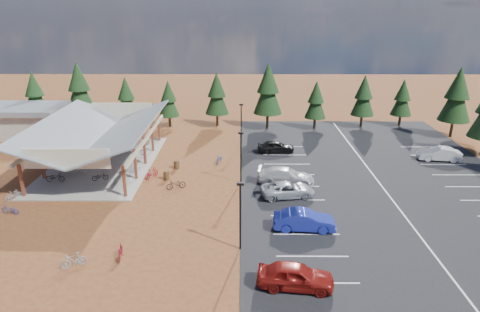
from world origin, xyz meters
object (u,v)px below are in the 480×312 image
at_px(trash_bin_1, 177,164).
at_px(car_3, 286,176).
at_px(bike_5, 128,168).
at_px(bike_6, 137,151).
at_px(bike_11, 120,251).
at_px(lamp_post_1, 241,154).
at_px(bike_4, 100,176).
at_px(trash_bin_0, 166,175).
at_px(bike_14, 219,159).
at_px(car_4, 276,147).
at_px(bike_9, 13,195).
at_px(bike_16, 176,184).
at_px(car_9, 439,154).
at_px(bike_0, 55,177).
at_px(bike_1, 78,169).
at_px(car_2, 288,190).
at_px(car_0, 295,276).
at_px(bike_15, 151,173).
at_px(bike_pavilion, 100,130).
at_px(bike_2, 99,148).
at_px(lamp_post_0, 240,211).
at_px(bike_7, 143,141).
at_px(lamp_post_2, 241,121).
at_px(bike_10, 10,210).
at_px(car_1, 304,220).
at_px(outbuilding, 22,120).
at_px(bike_13, 74,260).
at_px(bike_3, 101,147).

xyz_separation_m(trash_bin_1, car_3, (11.15, -4.08, 0.38)).
relative_size(bike_5, bike_6, 1.05).
relative_size(bike_6, bike_11, 1.06).
xyz_separation_m(lamp_post_1, bike_4, (-13.84, 0.26, -2.47)).
distance_m(trash_bin_0, bike_14, 6.91).
distance_m(trash_bin_0, car_4, 14.07).
relative_size(bike_9, car_4, 0.35).
relative_size(bike_11, bike_16, 0.89).
bearing_deg(bike_6, bike_9, 154.31).
relative_size(bike_6, car_9, 0.38).
xyz_separation_m(bike_0, bike_1, (1.49, 2.02, 0.03)).
height_order(lamp_post_1, bike_5, lamp_post_1).
bearing_deg(car_2, car_0, 167.28).
bearing_deg(bike_15, bike_pavilion, 2.70).
bearing_deg(bike_5, bike_1, 103.09).
relative_size(trash_bin_1, bike_5, 0.49).
bearing_deg(car_4, bike_15, 116.94).
bearing_deg(bike_2, lamp_post_0, -144.21).
relative_size(bike_11, bike_15, 0.93).
xyz_separation_m(bike_7, bike_15, (3.17, -10.30, -0.05)).
height_order(lamp_post_2, bike_10, lamp_post_2).
bearing_deg(bike_1, bike_7, -41.17).
height_order(lamp_post_1, car_1, lamp_post_1).
distance_m(outbuilding, car_1, 42.29).
height_order(trash_bin_0, car_9, car_9).
bearing_deg(bike_2, bike_11, -161.86).
bearing_deg(bike_13, car_2, 98.54).
bearing_deg(bike_14, bike_16, -100.22).
distance_m(outbuilding, bike_1, 18.81).
bearing_deg(bike_0, bike_1, -39.78).
relative_size(outbuilding, bike_6, 6.28).
xyz_separation_m(lamp_post_0, bike_4, (-13.84, 12.26, -2.47)).
distance_m(bike_3, bike_10, 16.17).
bearing_deg(car_2, car_1, 177.21).
xyz_separation_m(trash_bin_0, bike_16, (1.29, -2.32, 0.04)).
relative_size(bike_2, car_4, 0.42).
bearing_deg(bike_2, bike_14, -105.81).
distance_m(bike_4, bike_10, 8.79).
bearing_deg(bike_14, trash_bin_1, -140.69).
bearing_deg(lamp_post_0, car_3, 69.64).
relative_size(bike_3, bike_10, 0.96).
height_order(bike_13, car_9, car_9).
xyz_separation_m(trash_bin_1, car_9, (28.79, 2.57, 0.34)).
bearing_deg(bike_pavilion, car_4, 11.55).
height_order(bike_9, car_2, car_2).
height_order(lamp_post_2, trash_bin_0, lamp_post_2).
bearing_deg(bike_14, bike_0, -142.98).
height_order(lamp_post_2, car_9, lamp_post_2).
height_order(bike_pavilion, trash_bin_1, bike_pavilion).
height_order(lamp_post_2, bike_11, lamp_post_2).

